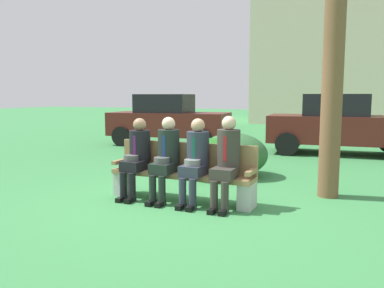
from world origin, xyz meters
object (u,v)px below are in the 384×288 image
seated_man_rightmost (227,157)px  parked_car_far (339,124)px  parked_car_near (168,120)px  seated_man_leftmost (137,154)px  seated_man_centerleft (166,155)px  shrub_near_bench (210,158)px  building_backdrop (384,24)px  park_bench (183,173)px  seated_man_centerright (195,157)px  shrub_mid_lawn (233,154)px

seated_man_rightmost → parked_car_far: 6.41m
seated_man_rightmost → parked_car_near: bearing=124.0°
seated_man_leftmost → parked_car_near: size_ratio=0.31×
seated_man_centerleft → seated_man_rightmost: size_ratio=0.97×
seated_man_leftmost → parked_car_near: parked_car_near is taller
parked_car_far → seated_man_centerleft: bearing=-108.5°
shrub_near_bench → parked_car_near: size_ratio=0.31×
building_backdrop → seated_man_centerleft: bearing=-99.4°
seated_man_leftmost → parked_car_near: bearing=113.3°
park_bench → seated_man_leftmost: bearing=-169.7°
parked_car_far → building_backdrop: (1.32, 14.47, 4.95)m
park_bench → parked_car_far: size_ratio=0.57×
seated_man_centerright → shrub_near_bench: 1.98m
shrub_mid_lawn → parked_car_far: size_ratio=0.35×
seated_man_centerleft → shrub_near_bench: seated_man_centerleft is taller
seated_man_centerleft → park_bench: bearing=30.1°
seated_man_centerright → shrub_near_bench: bearing=104.8°
seated_man_centerright → parked_car_near: size_ratio=0.32×
seated_man_centerleft → building_backdrop: bearing=80.6°
seated_man_leftmost → shrub_near_bench: seated_man_leftmost is taller
seated_man_leftmost → seated_man_rightmost: size_ratio=0.95×
park_bench → parked_car_near: (-3.44, 6.10, 0.40)m
seated_man_centerright → seated_man_rightmost: seated_man_rightmost is taller
parked_car_near → building_backdrop: (6.65, 14.55, 4.95)m
seated_man_leftmost → seated_man_centerright: seated_man_centerright is taller
seated_man_centerleft → shrub_near_bench: (0.00, 1.89, -0.33)m
seated_man_centerleft → parked_car_far: 6.66m
seated_man_centerleft → shrub_near_bench: bearing=90.0°
seated_man_rightmost → shrub_mid_lawn: (-0.64, 2.27, -0.31)m
seated_man_centerleft → seated_man_rightmost: (0.99, 0.01, 0.02)m
shrub_near_bench → parked_car_far: parked_car_far is taller
seated_man_centerright → building_backdrop: bearing=82.0°
park_bench → seated_man_centerleft: size_ratio=1.77×
seated_man_centerright → seated_man_rightmost: bearing=1.2°
park_bench → seated_man_centerleft: bearing=-149.9°
seated_man_rightmost → building_backdrop: (2.45, 20.78, 5.04)m
shrub_mid_lawn → parked_car_near: parked_car_near is taller
park_bench → seated_man_centerright: (0.27, -0.14, 0.29)m
parked_car_near → building_backdrop: bearing=65.5°
seated_man_centerright → shrub_mid_lawn: bearing=93.6°
shrub_mid_lawn → seated_man_centerright: bearing=-86.4°
seated_man_rightmost → seated_man_centerleft: bearing=-179.5°
park_bench → building_backdrop: size_ratio=0.16×
seated_man_centerleft → parked_car_near: 7.01m
parked_car_far → parked_car_near: bearing=-179.1°
parked_car_near → parked_car_far: bearing=0.9°
park_bench → seated_man_centerright: 0.41m
shrub_near_bench → parked_car_near: bearing=126.5°
park_bench → shrub_mid_lawn: 2.14m
park_bench → building_backdrop: bearing=81.2°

